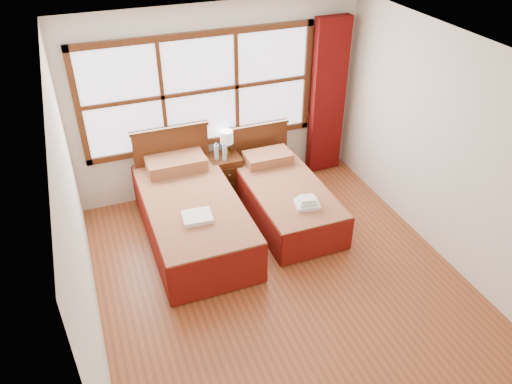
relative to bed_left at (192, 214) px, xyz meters
name	(u,v)px	position (x,y,z in m)	size (l,w,h in m)	color
floor	(282,281)	(0.72, -1.20, -0.33)	(4.50, 4.50, 0.00)	brown
ceiling	(290,59)	(0.72, -1.20, 2.27)	(4.50, 4.50, 0.00)	white
wall_back	(218,102)	(0.72, 1.05, 0.97)	(4.00, 4.00, 0.00)	silver
wall_left	(77,230)	(-1.28, -1.20, 0.97)	(4.50, 4.50, 0.00)	silver
wall_right	(449,151)	(2.72, -1.20, 0.97)	(4.50, 4.50, 0.00)	silver
window	(200,91)	(0.47, 1.02, 1.17)	(3.16, 0.06, 1.56)	white
curtain	(328,98)	(2.32, 0.91, 0.84)	(0.50, 0.16, 2.30)	#5C0A09
bed_left	(192,214)	(0.00, 0.00, 0.00)	(1.13, 2.18, 1.10)	#3E200D
bed_right	(284,197)	(1.27, 0.00, -0.05)	(0.96, 1.98, 0.92)	#3E200D
nightstand	(225,175)	(0.69, 0.80, -0.04)	(0.44, 0.44, 0.59)	#4B2410
towels_left	(197,217)	(-0.03, -0.47, 0.28)	(0.35, 0.32, 0.05)	white
towels_right	(307,202)	(1.32, -0.56, 0.21)	(0.33, 0.30, 0.12)	white
lamp	(227,138)	(0.76, 0.86, 0.50)	(0.18, 0.18, 0.35)	#C08D3D
bottle_near	(216,152)	(0.58, 0.77, 0.37)	(0.06, 0.06, 0.24)	#A7C1D7
bottle_far	(224,153)	(0.68, 0.72, 0.36)	(0.06, 0.06, 0.23)	#A7C1D7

